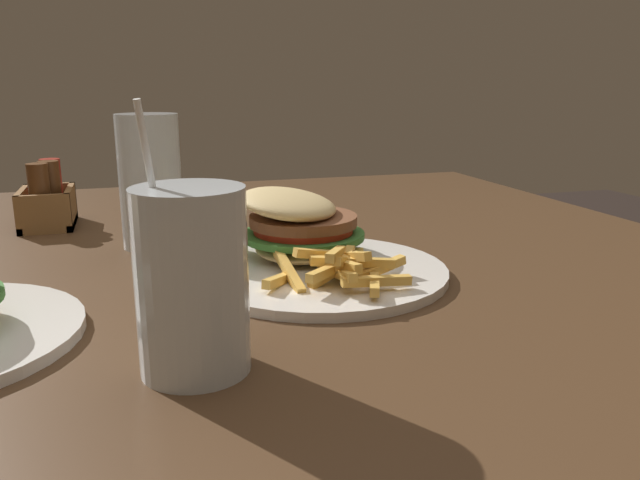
{
  "coord_description": "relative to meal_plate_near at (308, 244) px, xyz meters",
  "views": [
    {
      "loc": [
        -0.59,
        0.14,
        0.96
      ],
      "look_at": [
        0.04,
        -0.05,
        0.79
      ],
      "focal_mm": 35.0,
      "sensor_mm": 36.0,
      "label": 1
    }
  ],
  "objects": [
    {
      "name": "meal_plate_near",
      "position": [
        0.0,
        0.0,
        0.0
      ],
      "size": [
        0.28,
        0.28,
        0.09
      ],
      "color": "white",
      "rests_on": "dining_table"
    },
    {
      "name": "juice_glass",
      "position": [
        -0.22,
        0.15,
        0.03
      ],
      "size": [
        0.08,
        0.08,
        0.2
      ],
      "color": "silver",
      "rests_on": "dining_table"
    },
    {
      "name": "beer_glass",
      "position": [
        0.16,
        0.16,
        0.05
      ],
      "size": [
        0.08,
        0.08,
        0.17
      ],
      "color": "silver",
      "rests_on": "dining_table"
    },
    {
      "name": "dining_table",
      "position": [
        -0.06,
        0.04,
        -0.16
      ],
      "size": [
        1.42,
        1.17,
        0.75
      ],
      "color": "#4C331E",
      "rests_on": "ground_plane"
    },
    {
      "name": "condiment_caddy",
      "position": [
        0.32,
        0.3,
        0.01
      ],
      "size": [
        0.11,
        0.07,
        0.1
      ],
      "color": "brown",
      "rests_on": "dining_table"
    },
    {
      "name": "spoon",
      "position": [
        0.14,
        0.07,
        -0.02
      ],
      "size": [
        0.06,
        0.2,
        0.02
      ],
      "rotation": [
        0.0,
        0.0,
        1.73
      ],
      "color": "silver",
      "rests_on": "dining_table"
    }
  ]
}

